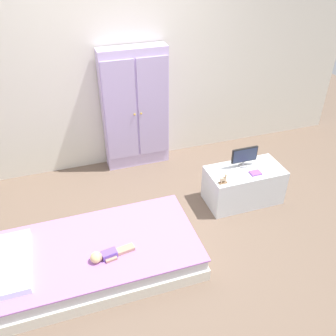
{
  "coord_description": "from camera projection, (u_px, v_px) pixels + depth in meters",
  "views": [
    {
      "loc": [
        -0.65,
        -2.51,
        2.61
      ],
      "look_at": [
        0.31,
        0.38,
        0.55
      ],
      "focal_mm": 38.43,
      "sensor_mm": 36.0,
      "label": 1
    }
  ],
  "objects": [
    {
      "name": "ground_plane",
      "position": [
        151.0,
        240.0,
        3.61
      ],
      "size": [
        10.0,
        10.0,
        0.02
      ],
      "primitive_type": "cube",
      "color": "brown"
    },
    {
      "name": "back_wall",
      "position": [
        109.0,
        59.0,
        4.09
      ],
      "size": [
        6.4,
        0.05,
        2.7
      ],
      "primitive_type": "cube",
      "color": "silver",
      "rests_on": "ground_plane"
    },
    {
      "name": "bed",
      "position": [
        98.0,
        256.0,
        3.26
      ],
      "size": [
        1.81,
        0.95,
        0.25
      ],
      "color": "silver",
      "rests_on": "ground_plane"
    },
    {
      "name": "pillow",
      "position": [
        11.0,
        263.0,
        2.98
      ],
      "size": [
        0.32,
        0.68,
        0.07
      ],
      "primitive_type": "cube",
      "color": "silver",
      "rests_on": "bed"
    },
    {
      "name": "doll",
      "position": [
        104.0,
        255.0,
        3.05
      ],
      "size": [
        0.39,
        0.15,
        0.1
      ],
      "color": "#6B4CB2",
      "rests_on": "bed"
    },
    {
      "name": "wardrobe",
      "position": [
        135.0,
        110.0,
        4.36
      ],
      "size": [
        0.8,
        0.25,
        1.5
      ],
      "color": "silver",
      "rests_on": "ground_plane"
    },
    {
      "name": "tv_stand",
      "position": [
        243.0,
        185.0,
        4.01
      ],
      "size": [
        0.83,
        0.43,
        0.41
      ],
      "primitive_type": "cube",
      "color": "silver",
      "rests_on": "ground_plane"
    },
    {
      "name": "tv_monitor",
      "position": [
        245.0,
        156.0,
        3.88
      ],
      "size": [
        0.3,
        0.1,
        0.23
      ],
      "color": "#99999E",
      "rests_on": "tv_stand"
    },
    {
      "name": "rocking_horse_toy",
      "position": [
        224.0,
        179.0,
        3.66
      ],
      "size": [
        0.09,
        0.04,
        0.11
      ],
      "color": "#8E6642",
      "rests_on": "tv_stand"
    },
    {
      "name": "book_purple",
      "position": [
        255.0,
        173.0,
        3.83
      ],
      "size": [
        0.12,
        0.09,
        0.02
      ],
      "primitive_type": "cube",
      "color": "#8E51B2",
      "rests_on": "tv_stand"
    }
  ]
}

